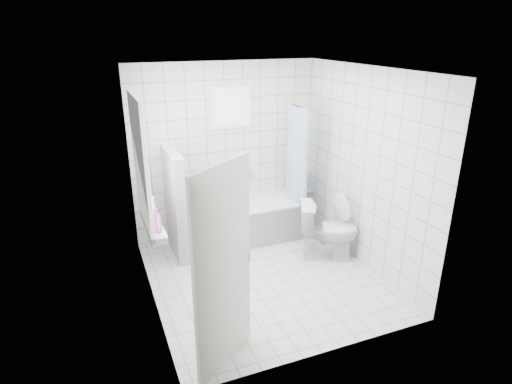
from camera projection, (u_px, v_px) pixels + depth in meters
name	position (u px, v px, depth m)	size (l,w,h in m)	color
ground	(264.00, 277.00, 5.54)	(3.00, 3.00, 0.00)	white
ceiling	(266.00, 69.00, 4.61)	(3.00, 3.00, 0.00)	white
wall_back	(226.00, 151.00, 6.38)	(2.80, 0.02, 2.60)	white
wall_front	(331.00, 235.00, 3.78)	(2.80, 0.02, 2.60)	white
wall_left	(145.00, 199.00, 4.59)	(0.02, 3.00, 2.60)	white
wall_right	(364.00, 169.00, 5.56)	(0.02, 3.00, 2.60)	white
window_left	(143.00, 164.00, 4.76)	(0.01, 0.90, 1.40)	white
window_back	(232.00, 108.00, 6.14)	(0.50, 0.01, 0.50)	white
window_sill	(153.00, 223.00, 5.04)	(0.18, 1.02, 0.08)	white
door	(223.00, 271.00, 3.78)	(0.04, 0.80, 2.00)	silver
bathtub	(241.00, 221.00, 6.44)	(1.81, 0.77, 0.58)	white
partition_wall	(175.00, 204.00, 5.90)	(0.15, 0.85, 1.50)	white
tiled_ledge	(299.00, 206.00, 7.06)	(0.40, 0.24, 0.55)	white
toilet	(329.00, 231.00, 5.89)	(0.46, 0.80, 0.82)	white
curtain_rod	(295.00, 104.00, 6.11)	(0.02, 0.02, 0.80)	silver
shower_curtain	(297.00, 167.00, 6.31)	(0.14, 0.48, 1.78)	#457BCC
tub_faucet	(239.00, 179.00, 6.57)	(0.18, 0.06, 0.06)	silver
sill_bottles	(152.00, 211.00, 4.97)	(0.21, 0.71, 0.33)	silver
ledge_bottles	(299.00, 183.00, 6.91)	(0.15, 0.15, 0.27)	green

